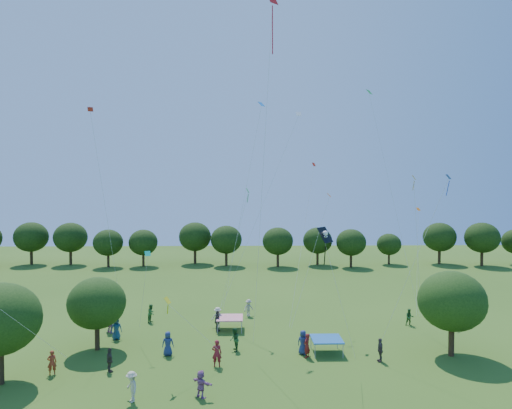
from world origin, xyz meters
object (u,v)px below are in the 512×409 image
Objects in this scene: tent_red_stripe at (230,318)px; pirate_kite at (326,237)px; near_tree_north at (97,303)px; tent_blue at (327,339)px; near_tree_east at (452,301)px; red_high_kite at (269,68)px; near_tree_west at (0,319)px.

tent_red_stripe is 14.79m from pirate_kite.
near_tree_north is 2.47× the size of tent_blue.
pirate_kite is at bearing -20.94° from near_tree_north.
near_tree_east is at bearing -3.99° from near_tree_north.
near_tree_north is 0.89× the size of near_tree_east.
tent_red_stripe is 0.26× the size of pirate_kite.
tent_red_stripe is 9.20m from tent_blue.
near_tree_east is at bearing 23.62° from pirate_kite.
pirate_kite is 0.36× the size of red_high_kite.
near_tree_west is at bearing -124.24° from near_tree_north.
near_tree_east is at bearing -21.56° from tent_red_stripe.
near_tree_east is 20.87m from red_high_kite.
pirate_kite is 11.73m from red_high_kite.
near_tree_west is 2.84× the size of tent_blue.
near_tree_west is 23.20m from red_high_kite.
near_tree_west is 7.13m from near_tree_north.
near_tree_east is (29.88, 4.08, -0.06)m from near_tree_west.
tent_blue is (21.00, 4.80, -3.00)m from near_tree_west.
pirate_kite is at bearing -0.69° from near_tree_west.
near_tree_west is 17.52m from tent_red_stripe.
red_high_kite reaches higher than tent_blue.
red_high_kite is (16.65, 2.36, 15.98)m from near_tree_west.
pirate_kite is (6.27, -10.70, 8.06)m from tent_red_stripe.
near_tree_east reaches higher than tent_blue.
near_tree_north is at bearing 176.01° from near_tree_east.
near_tree_east reaches higher than tent_red_stripe.
near_tree_west is 2.84× the size of tent_red_stripe.
near_tree_north is at bearing 159.06° from pirate_kite.
near_tree_west is 21.75m from tent_blue.
tent_red_stripe is (-16.14, 6.38, -2.94)m from near_tree_east.
tent_red_stripe is at bearing 37.28° from near_tree_west.
tent_red_stripe is at bearing 120.36° from pirate_kite.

